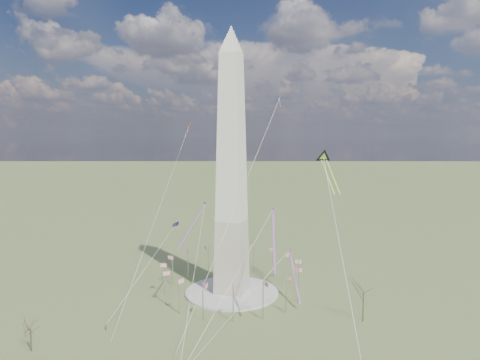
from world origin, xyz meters
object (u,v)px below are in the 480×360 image
(washington_monument, at_px, (232,170))
(tree_near, at_px, (364,290))
(person_west, at_px, (106,327))
(kite_delta_black, at_px, (324,159))

(washington_monument, relative_size, tree_near, 6.75)
(person_west, distance_m, kite_delta_black, 94.18)
(tree_near, xyz_separation_m, kite_delta_black, (-16.65, 18.49, 41.50))
(washington_monument, xyz_separation_m, person_west, (-25.57, -43.15, -47.07))
(person_west, height_order, kite_delta_black, kite_delta_black)
(person_west, xyz_separation_m, kite_delta_black, (58.60, 53.06, 51.18))
(tree_near, height_order, kite_delta_black, kite_delta_black)
(tree_near, relative_size, kite_delta_black, 0.84)
(washington_monument, distance_m, tree_near, 62.77)
(washington_monument, height_order, tree_near, washington_monument)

